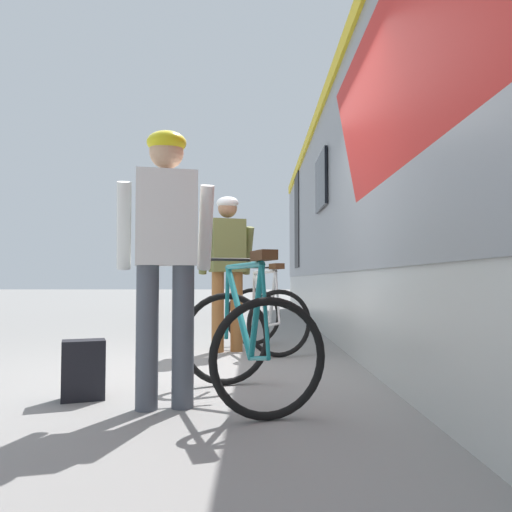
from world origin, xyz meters
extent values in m
plane|color=gray|center=(0.00, 0.00, 0.00)|extent=(80.00, 80.00, 0.00)
cube|color=gray|center=(2.95, 1.06, 2.25)|extent=(3.00, 18.50, 2.70)
cube|color=#B7B7B2|center=(2.95, 1.06, 0.45)|extent=(2.97, 18.50, 0.90)
cube|color=red|center=(1.43, -1.45, 1.80)|extent=(0.33, 3.86, 1.68)
cube|color=yellow|center=(1.43, 1.06, 3.42)|extent=(0.04, 18.13, 0.20)
cube|color=black|center=(1.42, 2.91, 2.25)|extent=(0.04, 1.10, 0.80)
cube|color=black|center=(1.44, 7.54, 2.25)|extent=(0.03, 1.10, 2.29)
ellipsoid|color=slate|center=(2.95, 1.06, 3.70)|extent=(2.85, 18.13, 0.36)
cylinder|color=#4C515B|center=(-0.22, -1.27, 0.45)|extent=(0.14, 0.14, 0.90)
cylinder|color=#4C515B|center=(0.00, -1.22, 0.45)|extent=(0.14, 0.14, 0.90)
cube|color=white|center=(-0.11, -1.25, 1.20)|extent=(0.43, 0.32, 0.60)
cylinder|color=white|center=(-0.37, -1.27, 1.15)|extent=(0.15, 0.27, 0.56)
cylinder|color=white|center=(0.13, -1.15, 1.15)|extent=(0.15, 0.27, 0.56)
sphere|color=tan|center=(-0.11, -1.25, 1.63)|extent=(0.22, 0.22, 0.22)
ellipsoid|color=yellow|center=(-0.11, -1.25, 1.69)|extent=(0.31, 0.33, 0.14)
cylinder|color=#935B2D|center=(0.03, 1.25, 0.45)|extent=(0.14, 0.14, 0.90)
cylinder|color=#935B2D|center=(0.24, 1.32, 0.45)|extent=(0.14, 0.14, 0.90)
cube|color=olive|center=(0.14, 1.28, 1.20)|extent=(0.44, 0.35, 0.60)
cylinder|color=olive|center=(-0.12, 1.24, 1.15)|extent=(0.17, 0.27, 0.56)
cylinder|color=olive|center=(0.37, 1.40, 1.15)|extent=(0.17, 0.27, 0.56)
sphere|color=#9E7051|center=(0.14, 1.28, 1.63)|extent=(0.22, 0.22, 0.22)
ellipsoid|color=white|center=(0.14, 1.28, 1.69)|extent=(0.33, 0.34, 0.14)
torus|color=black|center=(0.24, -0.54, 0.36)|extent=(0.69, 0.26, 0.71)
torus|color=black|center=(0.54, -1.51, 0.36)|extent=(0.69, 0.26, 0.71)
cylinder|color=#197A7F|center=(0.34, -0.88, 0.60)|extent=(0.23, 0.63, 0.63)
cylinder|color=#197A7F|center=(0.38, -0.99, 0.91)|extent=(0.29, 0.82, 0.04)
cylinder|color=#197A7F|center=(0.47, -1.28, 0.60)|extent=(0.12, 0.27, 0.62)
cylinder|color=#197A7F|center=(0.49, -1.34, 0.33)|extent=(0.13, 0.35, 0.08)
cylinder|color=#197A7F|center=(0.52, -1.45, 0.63)|extent=(0.07, 0.14, 0.56)
cylinder|color=#197A7F|center=(0.24, -0.56, 0.63)|extent=(0.05, 0.09, 0.55)
cylinder|color=black|center=(0.25, -0.59, 0.97)|extent=(0.47, 0.17, 0.02)
cube|color=#4C2D19|center=(0.51, -1.43, 0.96)|extent=(0.17, 0.26, 0.06)
torus|color=black|center=(0.43, 1.84, 0.36)|extent=(0.70, 0.24, 0.71)
torus|color=black|center=(0.71, 0.86, 0.36)|extent=(0.70, 0.24, 0.71)
cylinder|color=white|center=(0.53, 1.50, 0.60)|extent=(0.22, 0.63, 0.63)
cylinder|color=white|center=(0.56, 1.39, 0.91)|extent=(0.27, 0.83, 0.04)
cylinder|color=white|center=(0.65, 1.09, 0.60)|extent=(0.11, 0.27, 0.62)
cylinder|color=white|center=(0.66, 1.04, 0.33)|extent=(0.13, 0.35, 0.08)
cylinder|color=white|center=(0.69, 0.92, 0.63)|extent=(0.06, 0.14, 0.56)
cylinder|color=white|center=(0.44, 1.82, 0.63)|extent=(0.05, 0.09, 0.55)
cylinder|color=black|center=(0.44, 1.80, 0.97)|extent=(0.47, 0.16, 0.02)
cube|color=#4C2D19|center=(0.69, 0.95, 0.96)|extent=(0.16, 0.26, 0.06)
cube|color=black|center=(-0.71, -1.00, 0.20)|extent=(0.32, 0.26, 0.40)
camera|label=1|loc=(0.47, -4.45, 0.81)|focal=35.46mm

